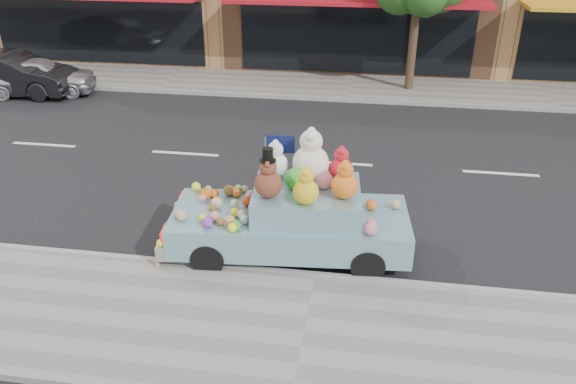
# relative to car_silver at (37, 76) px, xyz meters

# --- Properties ---
(ground) EXTENTS (120.00, 120.00, 0.00)m
(ground) POSITION_rel_car_silver_xyz_m (10.54, -4.22, -0.65)
(ground) COLOR black
(ground) RESTS_ON ground
(near_sidewalk) EXTENTS (60.00, 3.00, 0.12)m
(near_sidewalk) POSITION_rel_car_silver_xyz_m (10.54, -10.72, -0.59)
(near_sidewalk) COLOR gray
(near_sidewalk) RESTS_ON ground
(far_sidewalk) EXTENTS (60.00, 3.00, 0.12)m
(far_sidewalk) POSITION_rel_car_silver_xyz_m (10.54, 2.28, -0.59)
(far_sidewalk) COLOR gray
(far_sidewalk) RESTS_ON ground
(near_kerb) EXTENTS (60.00, 0.12, 0.13)m
(near_kerb) POSITION_rel_car_silver_xyz_m (10.54, -9.22, -0.58)
(near_kerb) COLOR gray
(near_kerb) RESTS_ON ground
(far_kerb) EXTENTS (60.00, 0.12, 0.13)m
(far_kerb) POSITION_rel_car_silver_xyz_m (10.54, 0.78, -0.58)
(far_kerb) COLOR gray
(far_kerb) RESTS_ON ground
(car_silver) EXTENTS (4.05, 2.41, 1.29)m
(car_silver) POSITION_rel_car_silver_xyz_m (0.00, 0.00, 0.00)
(car_silver) COLOR silver
(car_silver) RESTS_ON ground
(car_dark) EXTENTS (4.32, 1.51, 1.42)m
(car_dark) POSITION_rel_car_silver_xyz_m (-0.81, -0.11, 0.07)
(car_dark) COLOR black
(car_dark) RESTS_ON ground
(art_car) EXTENTS (4.61, 2.11, 2.33)m
(art_car) POSITION_rel_car_silver_xyz_m (10.01, -8.40, 0.17)
(art_car) COLOR black
(art_car) RESTS_ON ground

